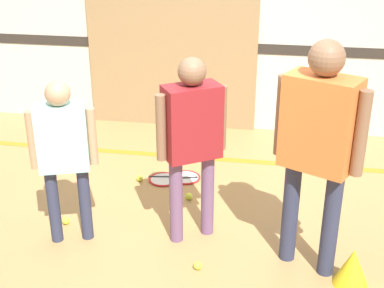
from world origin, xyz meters
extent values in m
plane|color=#A87F4C|center=(0.00, 0.00, 0.00)|extent=(16.00, 16.00, 0.00)
cube|color=#2D2823|center=(0.00, 2.37, 1.02)|extent=(16.00, 0.01, 0.12)
cube|color=#93754C|center=(-0.51, 2.34, 0.86)|extent=(2.09, 0.05, 1.73)
cube|color=orange|center=(0.00, 1.40, 0.00)|extent=(14.40, 0.10, 0.01)
cylinder|color=#6B4C70|center=(0.05, -0.20, 0.37)|extent=(0.11, 0.11, 0.75)
cylinder|color=#6B4C70|center=(0.29, -0.05, 0.37)|extent=(0.11, 0.11, 0.75)
cube|color=maroon|center=(0.17, -0.13, 1.04)|extent=(0.50, 0.44, 0.59)
sphere|color=brown|center=(0.17, -0.13, 1.45)|extent=(0.22, 0.22, 0.22)
cylinder|color=brown|center=(-0.04, -0.27, 1.03)|extent=(0.08, 0.08, 0.53)
cylinder|color=brown|center=(0.39, 0.01, 1.03)|extent=(0.08, 0.08, 0.53)
cylinder|color=#2D334C|center=(-0.93, -0.38, 0.33)|extent=(0.10, 0.10, 0.67)
cylinder|color=#2D334C|center=(-0.69, -0.30, 0.33)|extent=(0.10, 0.10, 0.67)
cube|color=#99D8D1|center=(-0.81, -0.34, 0.93)|extent=(0.44, 0.33, 0.53)
sphere|color=tan|center=(-0.81, -0.34, 1.29)|extent=(0.19, 0.19, 0.19)
cylinder|color=tan|center=(-1.03, -0.41, 0.92)|extent=(0.07, 0.07, 0.47)
cylinder|color=tan|center=(-0.60, -0.27, 0.92)|extent=(0.07, 0.07, 0.47)
cylinder|color=#2D334C|center=(1.26, -0.44, 0.43)|extent=(0.12, 0.12, 0.85)
cylinder|color=#2D334C|center=(0.97, -0.30, 0.43)|extent=(0.12, 0.12, 0.85)
cube|color=orange|center=(1.12, -0.37, 1.19)|extent=(0.57, 0.47, 0.68)
sphere|color=brown|center=(1.12, -0.37, 1.66)|extent=(0.25, 0.25, 0.25)
cylinder|color=brown|center=(1.38, -0.50, 1.18)|extent=(0.09, 0.09, 0.61)
cylinder|color=brown|center=(0.85, -0.24, 1.18)|extent=(0.09, 0.09, 0.61)
torus|color=red|center=(-0.29, 0.82, 0.01)|extent=(0.38, 0.38, 0.02)
cylinder|color=silver|center=(-0.29, 0.82, 0.01)|extent=(0.26, 0.26, 0.01)
cylinder|color=black|center=(-0.05, 0.88, 0.01)|extent=(0.19, 0.07, 0.02)
sphere|color=black|center=(0.04, 0.91, 0.01)|extent=(0.03, 0.03, 0.03)
torus|color=red|center=(-0.07, 0.90, 0.01)|extent=(0.35, 0.35, 0.02)
cylinder|color=silver|center=(-0.07, 0.90, 0.01)|extent=(0.26, 0.26, 0.01)
cylinder|color=black|center=(-0.32, 0.86, 0.01)|extent=(0.23, 0.06, 0.02)
sphere|color=black|center=(-0.43, 0.84, 0.01)|extent=(0.03, 0.03, 0.03)
sphere|color=#CCE038|center=(0.29, -0.57, 0.03)|extent=(0.07, 0.07, 0.07)
sphere|color=#CCE038|center=(-0.52, 0.76, 0.03)|extent=(0.07, 0.07, 0.07)
sphere|color=#CCE038|center=(0.04, 0.47, 0.03)|extent=(0.07, 0.07, 0.07)
sphere|color=#CCE038|center=(-0.95, -0.14, 0.03)|extent=(0.07, 0.07, 0.07)
cone|color=yellow|center=(1.44, -0.56, 0.15)|extent=(0.26, 0.26, 0.30)
camera|label=1|loc=(0.82, -3.92, 2.57)|focal=50.00mm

